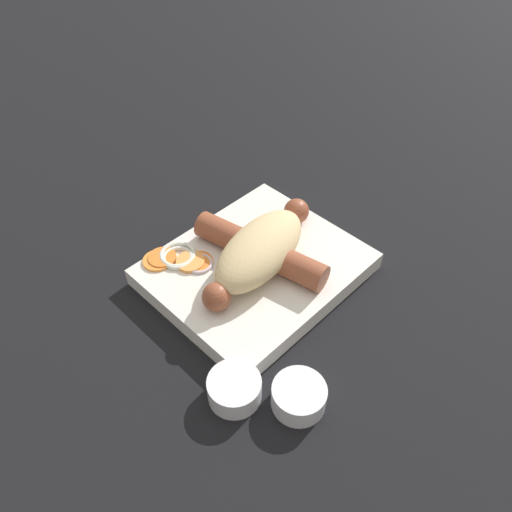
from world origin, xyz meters
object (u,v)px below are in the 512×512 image
Objects in this scene: food_tray at (256,269)px; sausage at (260,250)px; bread_roll at (260,250)px; condiment_cup_far at (299,397)px; condiment_cup_near at (234,389)px.

food_tray is 1.18× the size of sausage.
sausage is (0.01, 0.01, -0.01)m from bread_roll.
bread_roll is 0.17m from condiment_cup_far.
bread_roll reaches higher than condiment_cup_near.
sausage is at bearing 56.59° from condiment_cup_far.
condiment_cup_near is (-0.13, -0.09, -0.03)m from sausage.
condiment_cup_near is at bearing -142.80° from food_tray.
bread_roll is at bearing 35.46° from condiment_cup_near.
bread_roll is 2.95× the size of condiment_cup_near.
food_tray is 4.40× the size of condiment_cup_near.
bread_roll is at bearing -89.76° from food_tray.
bread_roll is 0.01m from sausage.
food_tray is 0.04m from bread_roll.
bread_roll is at bearing 57.20° from condiment_cup_far.
condiment_cup_near is (-0.13, -0.10, -0.00)m from food_tray.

